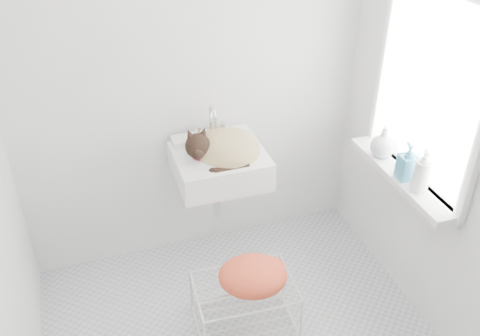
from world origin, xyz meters
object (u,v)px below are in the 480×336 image
object	(u,v)px
bottle_b	(405,178)
sink	(219,153)
bottle_c	(381,155)
wire_rack	(244,308)
cat	(222,148)
bottle_a	(418,190)

from	to	relation	value
bottle_b	sink	bearing A→B (deg)	147.18
bottle_b	bottle_c	size ratio (longest dim) A/B	1.13
wire_rack	bottle_b	distance (m)	1.18
wire_rack	sink	bearing A→B (deg)	85.91
cat	wire_rack	world-z (taller)	cat
cat	sink	bearing A→B (deg)	140.56
sink	bottle_a	world-z (taller)	sink
wire_rack	bottle_c	world-z (taller)	bottle_c
wire_rack	cat	bearing A→B (deg)	84.55
cat	wire_rack	size ratio (longest dim) A/B	0.89
bottle_a	bottle_c	bearing A→B (deg)	90.00
cat	bottle_c	distance (m)	0.95
cat	bottle_c	size ratio (longest dim) A/B	2.63
bottle_a	bottle_c	size ratio (longest dim) A/B	1.12
bottle_b	bottle_c	bearing A→B (deg)	90.00
bottle_c	bottle_a	bearing A→B (deg)	-90.00
sink	wire_rack	bearing A→B (deg)	-94.09
cat	bottle_b	bearing A→B (deg)	-17.67
sink	bottle_a	bearing A→B (deg)	-38.07
sink	bottle_c	distance (m)	0.97
sink	bottle_c	world-z (taller)	sink
wire_rack	bottle_a	xyz separation A→B (m)	(0.95, -0.11, 0.70)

